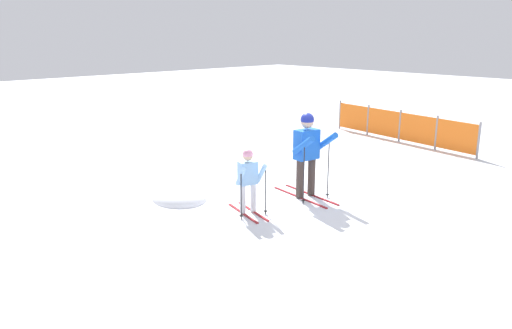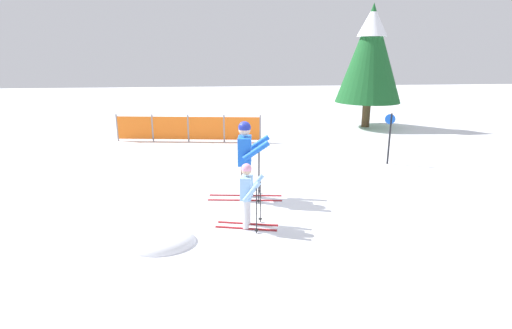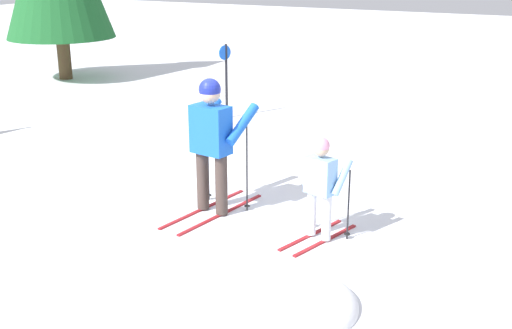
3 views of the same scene
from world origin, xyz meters
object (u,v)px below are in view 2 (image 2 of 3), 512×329
Objects in this scene: skier_adult at (246,153)px; trail_marker at (390,133)px; skier_child at (248,191)px; safety_fence at (188,128)px; conifer_far at (371,52)px.

trail_marker is (4.23, 2.35, -0.12)m from skier_adult.
skier_child reaches higher than safety_fence.
conifer_far is at bearing 62.39° from skier_adult.
conifer_far is 6.39m from trail_marker.
safety_fence is 3.54× the size of trail_marker.
conifer_far reaches higher than skier_child.
skier_child is at bearing -121.57° from conifer_far.
conifer_far is at bearing 16.34° from safety_fence.
trail_marker is (-1.58, -5.80, -2.19)m from conifer_far.
skier_adult reaches higher than trail_marker.
skier_child is (-0.10, -1.47, -0.31)m from skier_adult.
skier_child is 0.24× the size of conifer_far.
conifer_far is at bearing 74.71° from trail_marker.
skier_adult is 10.22m from conifer_far.
trail_marker is at bearing 36.99° from skier_adult.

